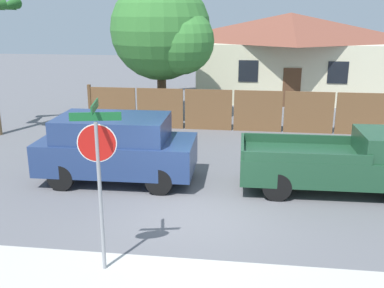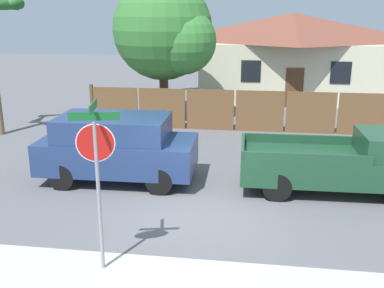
# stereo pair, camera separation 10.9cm
# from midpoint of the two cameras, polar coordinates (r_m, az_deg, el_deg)

# --- Properties ---
(ground_plane) EXTENTS (80.00, 80.00, 0.00)m
(ground_plane) POSITION_cam_midpoint_polar(r_m,az_deg,el_deg) (11.02, 0.75, -9.02)
(ground_plane) COLOR slate
(wooden_fence) EXTENTS (16.35, 0.12, 1.79)m
(wooden_fence) POSITION_cam_midpoint_polar(r_m,az_deg,el_deg) (18.55, 11.90, 4.00)
(wooden_fence) COLOR brown
(wooden_fence) RESTS_ON ground
(house) EXTENTS (10.67, 6.51, 4.68)m
(house) POSITION_cam_midpoint_polar(r_m,az_deg,el_deg) (26.46, 12.67, 11.07)
(house) COLOR beige
(house) RESTS_ON ground
(oak_tree) EXTENTS (4.54, 4.33, 6.15)m
(oak_tree) POSITION_cam_midpoint_polar(r_m,az_deg,el_deg) (19.90, -3.02, 13.97)
(oak_tree) COLOR brown
(oak_tree) RESTS_ON ground
(red_suv) EXTENTS (4.45, 2.12, 1.91)m
(red_suv) POSITION_cam_midpoint_polar(r_m,az_deg,el_deg) (13.04, -9.26, -0.30)
(red_suv) COLOR navy
(red_suv) RESTS_ON ground
(orange_pickup) EXTENTS (5.10, 1.99, 1.70)m
(orange_pickup) POSITION_cam_midpoint_polar(r_m,az_deg,el_deg) (12.78, 19.01, -2.25)
(orange_pickup) COLOR #1E472D
(orange_pickup) RESTS_ON ground
(stop_sign) EXTENTS (0.89, 0.80, 3.25)m
(stop_sign) POSITION_cam_midpoint_polar(r_m,az_deg,el_deg) (8.20, -11.66, -1.95)
(stop_sign) COLOR gray
(stop_sign) RESTS_ON ground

